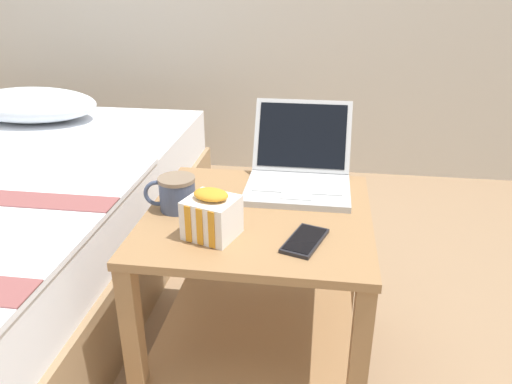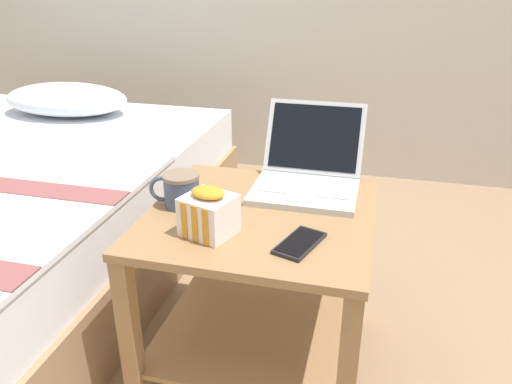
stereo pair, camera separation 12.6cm
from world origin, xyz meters
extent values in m
plane|color=#937556|center=(0.00, 0.00, 0.00)|extent=(8.00, 8.00, 0.00)
ellipsoid|color=silver|center=(-1.14, 0.85, 0.54)|extent=(0.60, 0.36, 0.14)
cube|color=#997047|center=(0.00, 0.00, 0.49)|extent=(0.60, 0.59, 0.02)
cube|color=#997047|center=(0.00, 0.00, 0.13)|extent=(0.56, 0.55, 0.02)
cube|color=#997047|center=(-0.27, -0.27, 0.24)|extent=(0.04, 0.04, 0.48)
cube|color=#997047|center=(0.27, -0.27, 0.24)|extent=(0.04, 0.04, 0.48)
cube|color=#997047|center=(-0.27, 0.27, 0.24)|extent=(0.04, 0.04, 0.48)
cube|color=#997047|center=(0.27, 0.27, 0.24)|extent=(0.04, 0.04, 0.48)
cube|color=#B7BABC|center=(0.09, 0.14, 0.51)|extent=(0.30, 0.23, 0.02)
cube|color=silver|center=(0.09, 0.16, 0.52)|extent=(0.26, 0.13, 0.00)
cube|color=silver|center=(0.09, 0.08, 0.52)|extent=(0.08, 0.05, 0.00)
cube|color=#B7BABC|center=(0.09, 0.32, 0.62)|extent=(0.30, 0.12, 0.20)
cube|color=black|center=(0.09, 0.31, 0.62)|extent=(0.27, 0.10, 0.18)
cube|color=red|center=(0.14, 0.35, 0.66)|extent=(0.03, 0.02, 0.03)
cube|color=red|center=(0.02, 0.32, 0.61)|extent=(0.03, 0.01, 0.02)
cube|color=blue|center=(0.12, 0.34, 0.65)|extent=(0.05, 0.01, 0.02)
cube|color=green|center=(0.08, 0.33, 0.64)|extent=(0.03, 0.02, 0.03)
cylinder|color=#3F4C6B|center=(-0.22, -0.01, 0.55)|extent=(0.10, 0.10, 0.09)
cylinder|color=#7F6B56|center=(-0.22, -0.01, 0.59)|extent=(0.10, 0.10, 0.01)
cylinder|color=black|center=(-0.22, -0.01, 0.58)|extent=(0.09, 0.09, 0.01)
torus|color=#3F4C6B|center=(-0.27, -0.02, 0.55)|extent=(0.07, 0.03, 0.07)
cube|color=white|center=(-0.09, -0.14, 0.55)|extent=(0.14, 0.14, 0.10)
cube|color=orange|center=(-0.14, -0.18, 0.55)|extent=(0.02, 0.01, 0.09)
cube|color=orange|center=(-0.11, -0.19, 0.55)|extent=(0.02, 0.01, 0.09)
cube|color=orange|center=(-0.08, -0.20, 0.55)|extent=(0.02, 0.01, 0.09)
ellipsoid|color=orange|center=(-0.09, -0.14, 0.61)|extent=(0.10, 0.09, 0.02)
cube|color=black|center=(0.13, -0.14, 0.51)|extent=(0.12, 0.16, 0.01)
cube|color=black|center=(0.13, -0.14, 0.51)|extent=(0.10, 0.15, 0.00)
camera|label=1|loc=(0.16, -1.18, 1.10)|focal=35.00mm
camera|label=2|loc=(0.29, -1.16, 1.10)|focal=35.00mm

